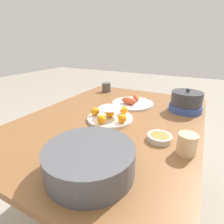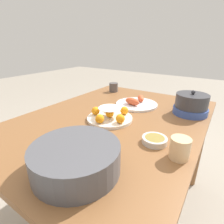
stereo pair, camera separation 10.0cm
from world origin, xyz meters
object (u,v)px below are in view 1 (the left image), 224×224
seafood_platter (132,102)px  cup_near (106,87)px  cake_plate (111,115)px  warming_pot (186,102)px  serving_bowl (90,159)px  dining_table (113,132)px  sauce_bowl (160,137)px  cup_far (187,144)px

seafood_platter → cup_near: cup_near is taller
cake_plate → warming_pot: (-0.34, 0.36, 0.03)m
serving_bowl → seafood_platter: 0.73m
serving_bowl → warming_pot: warming_pot is taller
cake_plate → cup_near: bearing=-148.8°
seafood_platter → cup_near: size_ratio=3.70×
cup_near → warming_pot: (0.18, 0.68, 0.02)m
cup_near → serving_bowl: bearing=26.0°
seafood_platter → warming_pot: 0.35m
seafood_platter → warming_pot: (-0.04, 0.35, 0.05)m
cup_near → dining_table: bearing=33.2°
sauce_bowl → cake_plate: bearing=-108.2°
sauce_bowl → seafood_platter: size_ratio=0.38×
serving_bowl → sauce_bowl: serving_bowl is taller
serving_bowl → seafood_platter: (-0.72, -0.13, -0.04)m
dining_table → warming_pot: size_ratio=6.44×
sauce_bowl → serving_bowl: bearing=-27.0°
cake_plate → cup_far: size_ratio=3.05×
cup_near → sauce_bowl: bearing=44.8°
dining_table → sauce_bowl: size_ratio=11.94×
dining_table → seafood_platter: size_ratio=4.54×
serving_bowl → sauce_bowl: (-0.31, 0.16, -0.04)m
cup_near → warming_pot: bearing=75.0°
serving_bowl → cake_plate: bearing=-161.3°
cake_plate → warming_pot: bearing=133.6°
seafood_platter → cup_near: bearing=-123.2°
serving_bowl → cup_far: bearing=133.8°
seafood_platter → cup_far: size_ratio=3.41×
sauce_bowl → cup_far: 0.13m
dining_table → seafood_platter: seafood_platter is taller
cake_plate → warming_pot: warming_pot is taller
seafood_platter → cup_far: bearing=41.4°
serving_bowl → warming_pot: bearing=163.7°
dining_table → sauce_bowl: sauce_bowl is taller
dining_table → cup_far: (0.19, 0.42, 0.14)m
serving_bowl → sauce_bowl: size_ratio=2.75×
seafood_platter → dining_table: bearing=-3.6°
sauce_bowl → warming_pot: 0.45m
dining_table → cake_plate: cake_plate is taller
sauce_bowl → cup_near: bearing=-135.2°
cake_plate → cup_near: 0.61m
seafood_platter → cup_near: (-0.22, -0.33, 0.02)m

